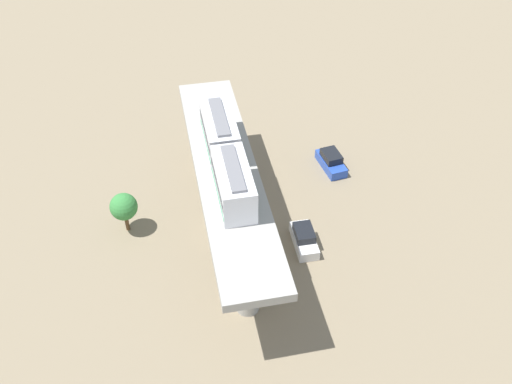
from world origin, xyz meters
TOP-DOWN VIEW (x-y plane):
  - ground_plane at (0.00, 0.00)m, footprint 120.00×120.00m
  - viaduct at (0.00, 0.00)m, footprint 5.20×28.00m
  - train at (0.00, -0.18)m, footprint 2.64×13.55m
  - parked_car_white at (6.27, -3.23)m, footprint 1.86×4.23m
  - parked_car_blue at (11.83, 6.76)m, footprint 2.36×4.41m
  - tree_near_viaduct at (-9.18, 1.83)m, footprint 2.50×2.50m

SIDE VIEW (x-z plane):
  - ground_plane at x=0.00m, z-range 0.00..0.00m
  - parked_car_white at x=6.27m, z-range -0.14..1.62m
  - parked_car_blue at x=11.83m, z-range -0.14..1.62m
  - tree_near_viaduct at x=-9.18m, z-range 0.78..4.90m
  - viaduct at x=0.00m, z-range 1.86..9.07m
  - train at x=0.00m, z-range 7.13..10.37m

